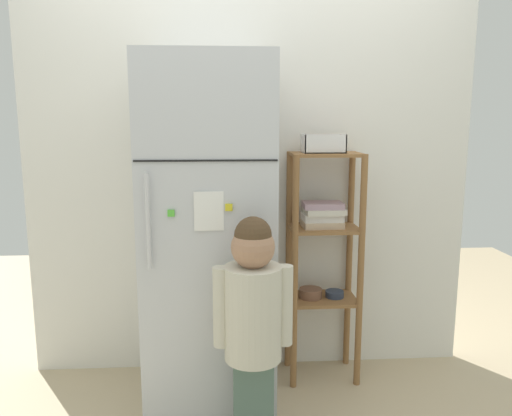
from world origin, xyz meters
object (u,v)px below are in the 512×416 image
child_standing (253,312)px  fruit_bin (324,145)px  pantry_shelf_unit (323,244)px  refrigerator (209,235)px

child_standing → fruit_bin: (0.42, 0.64, 0.69)m
pantry_shelf_unit → fruit_bin: 0.55m
child_standing → pantry_shelf_unit: size_ratio=0.83×
child_standing → pantry_shelf_unit: (0.43, 0.64, 0.14)m
refrigerator → fruit_bin: 0.79m
child_standing → fruit_bin: fruit_bin is taller
child_standing → refrigerator: bearing=112.9°
fruit_bin → refrigerator: bearing=-164.2°
refrigerator → child_standing: size_ratio=1.66×
pantry_shelf_unit → child_standing: bearing=-124.0°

